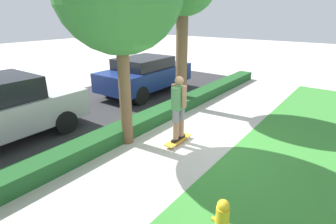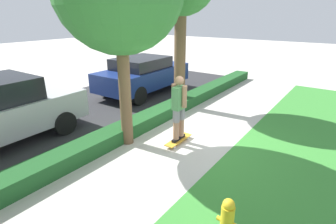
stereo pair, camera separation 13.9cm
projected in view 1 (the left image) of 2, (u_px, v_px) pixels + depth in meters
name	position (u px, v px, depth m)	size (l,w,h in m)	color
ground_plane	(188.00, 144.00, 6.66)	(60.00, 60.00, 0.00)	#BCB7AD
grass_lawn_strip	(321.00, 188.00, 4.96)	(15.79, 4.00, 0.01)	#388433
street_asphalt	(85.00, 110.00, 9.02)	(15.79, 5.00, 0.01)	#2D2D30
hedge_row	(141.00, 123.00, 7.50)	(15.79, 0.60, 0.36)	#1E5123
skateboard	(178.00, 140.00, 6.68)	(0.92, 0.24, 0.10)	gold
skater_person	(179.00, 107.00, 6.37)	(0.49, 0.42, 1.64)	black
parked_car_middle	(145.00, 74.00, 10.70)	(4.13, 1.93, 1.49)	navy
fire_hydrant	(222.00, 223.00, 3.62)	(0.19, 0.30, 0.77)	gold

